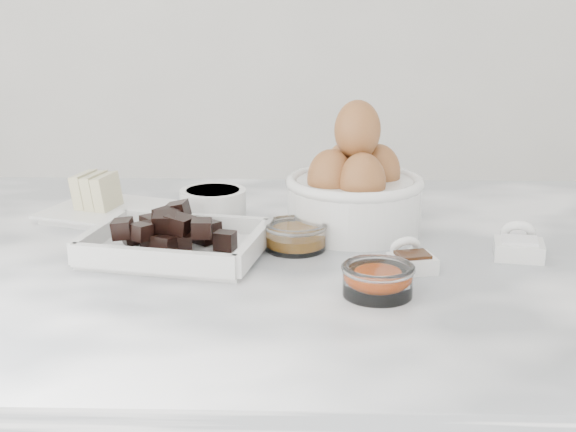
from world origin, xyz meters
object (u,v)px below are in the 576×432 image
object	(u,v)px
egg_bowl	(354,190)
vanilla_spoon	(410,259)
chocolate_dish	(175,238)
zest_bowl	(378,279)
salt_spoon	(519,245)
butter_plate	(104,203)
sugar_ramekin	(213,207)
honey_bowl	(296,235)

from	to	relation	value
egg_bowl	vanilla_spoon	distance (m)	0.17
chocolate_dish	vanilla_spoon	world-z (taller)	chocolate_dish
egg_bowl	vanilla_spoon	size ratio (longest dim) A/B	2.64
zest_bowl	salt_spoon	size ratio (longest dim) A/B	1.01
butter_plate	zest_bowl	xyz separation A→B (m)	(0.38, -0.30, -0.00)
sugar_ramekin	vanilla_spoon	distance (m)	0.31
sugar_ramekin	zest_bowl	bearing A→B (deg)	-49.70
zest_bowl	salt_spoon	xyz separation A→B (m)	(0.19, 0.14, -0.00)
honey_bowl	vanilla_spoon	xyz separation A→B (m)	(0.14, -0.07, -0.01)
zest_bowl	honey_bowl	bearing A→B (deg)	120.84
salt_spoon	chocolate_dish	bearing A→B (deg)	-178.54
chocolate_dish	egg_bowl	distance (m)	0.26
zest_bowl	vanilla_spoon	distance (m)	0.10
honey_bowl	salt_spoon	bearing A→B (deg)	-4.13
sugar_ramekin	salt_spoon	xyz separation A→B (m)	(0.40, -0.11, -0.02)
honey_bowl	zest_bowl	world-z (taller)	same
egg_bowl	salt_spoon	xyz separation A→B (m)	(0.20, -0.10, -0.04)
honey_bowl	vanilla_spoon	bearing A→B (deg)	-27.61
zest_bowl	salt_spoon	distance (m)	0.23
zest_bowl	butter_plate	bearing A→B (deg)	141.71
chocolate_dish	salt_spoon	distance (m)	0.44
chocolate_dish	salt_spoon	world-z (taller)	chocolate_dish
butter_plate	salt_spoon	world-z (taller)	butter_plate
zest_bowl	vanilla_spoon	size ratio (longest dim) A/B	1.13
vanilla_spoon	salt_spoon	distance (m)	0.15
butter_plate	egg_bowl	distance (m)	0.37
chocolate_dish	honey_bowl	world-z (taller)	chocolate_dish
egg_bowl	vanilla_spoon	bearing A→B (deg)	-68.80
chocolate_dish	zest_bowl	world-z (taller)	chocolate_dish
vanilla_spoon	salt_spoon	world-z (taller)	salt_spoon
sugar_ramekin	egg_bowl	world-z (taller)	egg_bowl
vanilla_spoon	salt_spoon	size ratio (longest dim) A/B	0.89
salt_spoon	sugar_ramekin	bearing A→B (deg)	164.30
egg_bowl	zest_bowl	bearing A→B (deg)	-86.61
chocolate_dish	vanilla_spoon	size ratio (longest dim) A/B	3.37
sugar_ramekin	zest_bowl	xyz separation A→B (m)	(0.21, -0.25, -0.01)
chocolate_dish	egg_bowl	size ratio (longest dim) A/B	1.28
sugar_ramekin	butter_plate	bearing A→B (deg)	163.20
chocolate_dish	butter_plate	world-z (taller)	butter_plate
chocolate_dish	sugar_ramekin	distance (m)	0.13
egg_bowl	honey_bowl	world-z (taller)	egg_bowl
honey_bowl	salt_spoon	xyz separation A→B (m)	(0.28, -0.02, -0.00)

